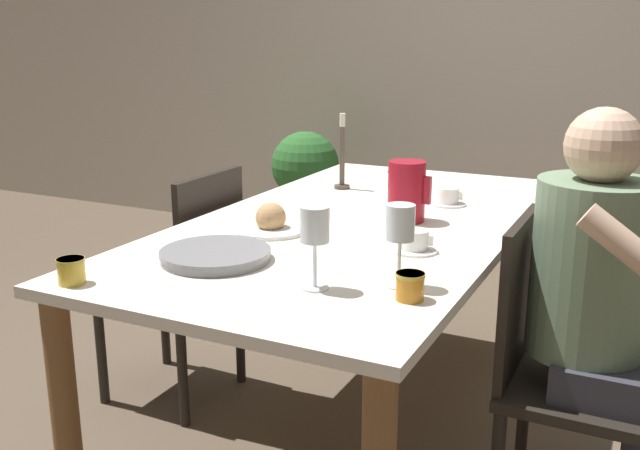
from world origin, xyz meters
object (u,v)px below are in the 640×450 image
Objects in this scene: teacup_near_person at (415,242)px; bread_plate at (271,223)px; person_seated at (602,296)px; jam_jar_red at (71,270)px; teacup_across at (448,198)px; chair_person_side at (560,369)px; candlestick_tall at (342,160)px; potted_plant at (305,179)px; wine_glass_water at (315,228)px; chair_opposite at (184,280)px; jam_jar_amber at (410,285)px; wine_glass_juice at (400,227)px; red_pitcher at (407,191)px; serving_tray at (215,255)px.

teacup_near_person is 0.58× the size of bread_plate.
person_seated reaches higher than jam_jar_red.
chair_person_side is at bearing -47.18° from teacup_across.
teacup_near_person is 0.45× the size of candlestick_tall.
potted_plant is (-1.41, 2.05, -0.31)m from teacup_near_person.
wine_glass_water is 0.98m from teacup_across.
chair_opposite is 0.93m from jam_jar_red.
chair_person_side is 0.61m from jam_jar_amber.
bread_plate is 0.68m from jam_jar_amber.
wine_glass_juice is 2.94× the size of jam_jar_amber.
red_pitcher is 2.20m from potted_plant.
chair_person_side is 0.52m from teacup_near_person.
wine_glass_water reaches higher than chair_person_side.
person_seated is at bearing -21.21° from red_pitcher.
person_seated is 8.90× the size of teacup_near_person.
chair_opposite reaches higher than bread_plate.
wine_glass_juice is at bearing -44.21° from chair_person_side.
red_pitcher is at bearing 60.92° from jam_jar_red.
chair_person_side is 3.82× the size of bread_plate.
wine_glass_juice is (0.17, 0.10, -0.00)m from wine_glass_water.
red_pitcher is at bearing -111.21° from person_seated.
jam_jar_red is 1.29m from candlestick_tall.
jam_jar_amber is at bearing -69.61° from red_pitcher.
teacup_across is 0.45× the size of candlestick_tall.
red_pitcher is 0.97× the size of wine_glass_juice.
chair_person_side is 0.97m from serving_tray.
bread_plate is (-0.35, 0.39, -0.12)m from wine_glass_water.
bread_plate is (-0.46, 0.01, 0.00)m from teacup_near_person.
red_pitcher is at bearing -53.97° from potted_plant.
red_pitcher is at bearing -83.07° from chair_opposite.
bread_plate is (-0.94, -0.06, 0.10)m from person_seated.
jam_jar_red is (-0.19, -0.62, 0.01)m from bread_plate.
jam_jar_amber is 0.09× the size of potted_plant.
wine_glass_juice reaches higher than bread_plate.
wine_glass_water and wine_glass_juice have the same top height.
wine_glass_water reaches higher than jam_jar_red.
wine_glass_juice is 1.12m from candlestick_tall.
wine_glass_juice is 0.52m from serving_tray.
bread_plate is at bearing 179.14° from teacup_near_person.
teacup_near_person is (-0.06, 0.29, -0.12)m from wine_glass_juice.
candlestick_tall reaches higher than potted_plant.
jam_jar_red is (-1.13, -0.68, 0.11)m from person_seated.
red_pitcher is 1.05m from jam_jar_red.
person_seated reaches higher than serving_tray.
person_seated is 0.50m from teacup_near_person.
person_seated reaches higher than potted_plant.
candlestick_tall is (-1.01, 0.60, 0.18)m from person_seated.
jam_jar_red is (-0.65, -0.61, 0.01)m from teacup_near_person.
wine_glass_juice reaches higher than red_pitcher.
teacup_across is at bearing 56.53° from bread_plate.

